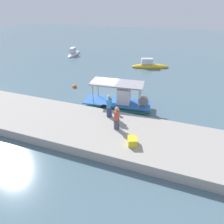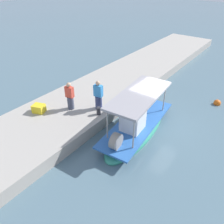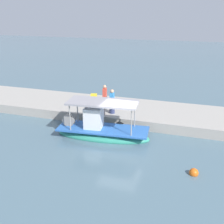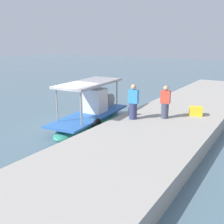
{
  "view_description": "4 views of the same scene",
  "coord_description": "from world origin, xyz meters",
  "px_view_note": "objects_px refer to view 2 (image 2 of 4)",
  "views": [
    {
      "loc": [
        5.57,
        -14.08,
        8.15
      ],
      "look_at": [
        1.83,
        -3.29,
        1.22
      ],
      "focal_mm": 29.23,
      "sensor_mm": 36.0,
      "label": 1
    },
    {
      "loc": [
        10.15,
        4.31,
        7.78
      ],
      "look_at": [
        1.65,
        -2.07,
        0.89
      ],
      "focal_mm": 35.87,
      "sensor_mm": 36.0,
      "label": 2
    },
    {
      "loc": [
        -4.22,
        14.89,
        7.85
      ],
      "look_at": [
        1.18,
        -1.99,
        1.23
      ],
      "focal_mm": 44.65,
      "sensor_mm": 36.0,
      "label": 3
    },
    {
      "loc": [
        -10.25,
        -9.29,
        4.57
      ],
      "look_at": [
        0.75,
        -2.37,
        1.13
      ],
      "focal_mm": 43.42,
      "sensor_mm": 36.0,
      "label": 4
    }
  ],
  "objects_px": {
    "fisherman_by_crate": "(98,96)",
    "mooring_bollard": "(99,111)",
    "fisherman_near_bollard": "(70,97)",
    "marker_buoy": "(217,103)",
    "main_fishing_boat": "(136,126)",
    "cargo_crate": "(39,108)"
  },
  "relations": [
    {
      "from": "fisherman_by_crate",
      "to": "marker_buoy",
      "type": "bearing_deg",
      "value": 138.47
    },
    {
      "from": "cargo_crate",
      "to": "marker_buoy",
      "type": "distance_m",
      "value": 11.53
    },
    {
      "from": "main_fishing_boat",
      "to": "marker_buoy",
      "type": "xyz_separation_m",
      "value": [
        -5.91,
        2.75,
        -0.34
      ]
    },
    {
      "from": "main_fishing_boat",
      "to": "fisherman_by_crate",
      "type": "distance_m",
      "value": 2.79
    },
    {
      "from": "mooring_bollard",
      "to": "fisherman_by_crate",
      "type": "bearing_deg",
      "value": -141.08
    },
    {
      "from": "fisherman_near_bollard",
      "to": "mooring_bollard",
      "type": "distance_m",
      "value": 1.87
    },
    {
      "from": "fisherman_near_bollard",
      "to": "cargo_crate",
      "type": "xyz_separation_m",
      "value": [
        1.39,
        -1.21,
        -0.53
      ]
    },
    {
      "from": "fisherman_near_bollard",
      "to": "fisherman_by_crate",
      "type": "distance_m",
      "value": 1.65
    },
    {
      "from": "fisherman_near_bollard",
      "to": "main_fishing_boat",
      "type": "bearing_deg",
      "value": 106.0
    },
    {
      "from": "fisherman_by_crate",
      "to": "mooring_bollard",
      "type": "xyz_separation_m",
      "value": [
        0.52,
        0.42,
        -0.57
      ]
    },
    {
      "from": "main_fishing_boat",
      "to": "mooring_bollard",
      "type": "height_order",
      "value": "main_fishing_boat"
    },
    {
      "from": "main_fishing_boat",
      "to": "cargo_crate",
      "type": "distance_m",
      "value": 5.69
    },
    {
      "from": "mooring_bollard",
      "to": "marker_buoy",
      "type": "height_order",
      "value": "mooring_bollard"
    },
    {
      "from": "mooring_bollard",
      "to": "cargo_crate",
      "type": "bearing_deg",
      "value": -57.31
    },
    {
      "from": "fisherman_near_bollard",
      "to": "marker_buoy",
      "type": "bearing_deg",
      "value": 136.64
    },
    {
      "from": "marker_buoy",
      "to": "cargo_crate",
      "type": "bearing_deg",
      "value": -42.99
    },
    {
      "from": "cargo_crate",
      "to": "marker_buoy",
      "type": "height_order",
      "value": "cargo_crate"
    },
    {
      "from": "mooring_bollard",
      "to": "cargo_crate",
      "type": "height_order",
      "value": "same"
    },
    {
      "from": "fisherman_near_bollard",
      "to": "fisherman_by_crate",
      "type": "relative_size",
      "value": 0.95
    },
    {
      "from": "main_fishing_boat",
      "to": "cargo_crate",
      "type": "height_order",
      "value": "main_fishing_boat"
    },
    {
      "from": "mooring_bollard",
      "to": "marker_buoy",
      "type": "xyz_separation_m",
      "value": [
        -6.53,
        4.91,
        -0.83
      ]
    },
    {
      "from": "fisherman_near_bollard",
      "to": "mooring_bollard",
      "type": "xyz_separation_m",
      "value": [
        -0.49,
        1.72,
        -0.53
      ]
    }
  ]
}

